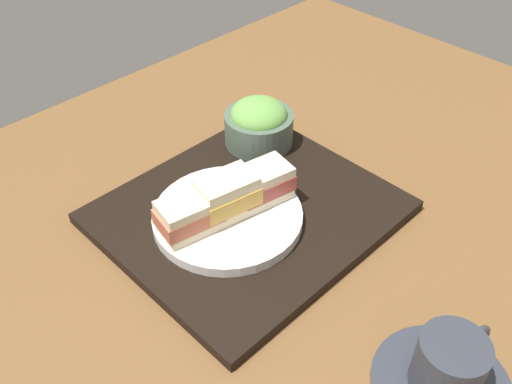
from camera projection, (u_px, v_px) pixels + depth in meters
The scene contains 8 objects.
ground_plane at pixel (261, 248), 77.17cm from camera, with size 140.00×100.00×3.00cm, color brown.
serving_tray at pixel (248, 212), 79.25cm from camera, with size 37.09×32.99×1.65cm, color black.
sandwich_plate at pixel (228, 217), 76.24cm from camera, with size 20.27×20.27×1.47cm, color silver.
sandwich_near at pixel (262, 184), 76.46cm from camera, with size 8.73×6.50×5.00cm.
sandwich_middle at pixel (227, 196), 73.86cm from camera, with size 8.78×6.66×5.84cm.
sandwich_far at pixel (189, 215), 71.85cm from camera, with size 8.95×6.48×4.83cm.
salad_bowl at pixel (259, 123), 88.31cm from camera, with size 10.82×10.82×7.50cm.
coffee_cup at pixel (448, 369), 58.05cm from camera, with size 14.87×14.87×7.32cm.
Camera 1 is at (38.04, 37.58, 54.67)cm, focal length 39.69 mm.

